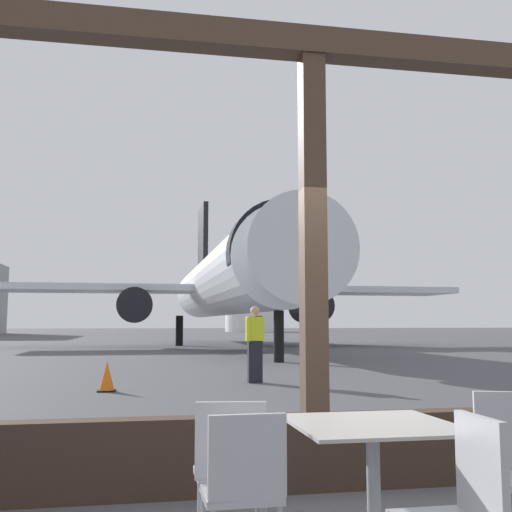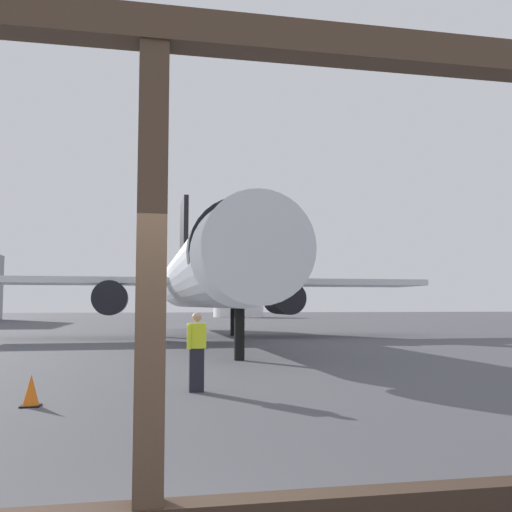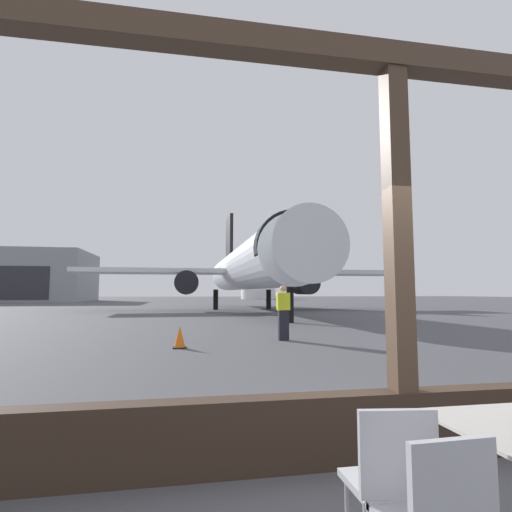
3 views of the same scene
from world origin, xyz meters
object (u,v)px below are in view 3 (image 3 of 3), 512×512
(cafe_chair_window_right, at_px, (392,476))
(airplane, at_px, (249,267))
(fuel_storage_tank, at_px, (258,290))
(traffic_cone, at_px, (180,338))
(ground_crew_worker, at_px, (283,312))
(distant_hangar, at_px, (8,276))

(cafe_chair_window_right, distance_m, airplane, 30.55)
(fuel_storage_tank, bearing_deg, airplane, -101.51)
(traffic_cone, bearing_deg, fuel_storage_tank, 77.72)
(cafe_chair_window_right, relative_size, ground_crew_worker, 0.53)
(cafe_chair_window_right, bearing_deg, airplane, 81.97)
(airplane, bearing_deg, traffic_cone, -104.45)
(distant_hangar, relative_size, fuel_storage_tank, 3.24)
(cafe_chair_window_right, bearing_deg, traffic_cone, 97.03)
(ground_crew_worker, bearing_deg, distant_hangar, 117.56)
(cafe_chair_window_right, distance_m, ground_crew_worker, 10.64)
(ground_crew_worker, relative_size, distant_hangar, 0.07)
(ground_crew_worker, relative_size, traffic_cone, 2.92)
(cafe_chair_window_right, height_order, traffic_cone, cafe_chair_window_right)
(airplane, bearing_deg, ground_crew_worker, -96.25)
(airplane, distance_m, ground_crew_worker, 19.97)
(cafe_chair_window_right, bearing_deg, ground_crew_worker, 78.65)
(cafe_chair_window_right, xyz_separation_m, fuel_storage_tank, (16.38, 89.68, 1.47))
(traffic_cone, relative_size, distant_hangar, 0.02)
(cafe_chair_window_right, height_order, distant_hangar, distant_hangar)
(airplane, relative_size, fuel_storage_tank, 4.04)
(airplane, height_order, fuel_storage_tank, airplane)
(traffic_cone, bearing_deg, airplane, 75.55)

